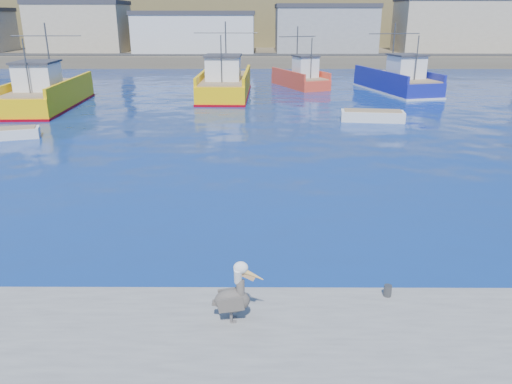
% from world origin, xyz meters
% --- Properties ---
extents(ground, '(260.00, 260.00, 0.00)m').
position_xyz_m(ground, '(0.00, 0.00, 0.00)').
color(ground, navy).
rests_on(ground, ground).
extents(dock_bollards, '(36.20, 0.20, 0.30)m').
position_xyz_m(dock_bollards, '(0.60, -3.40, 0.65)').
color(dock_bollards, '#4C4C4C').
rests_on(dock_bollards, dock).
extents(far_shore, '(200.00, 81.00, 24.00)m').
position_xyz_m(far_shore, '(0.00, 109.20, 8.98)').
color(far_shore, brown).
rests_on(far_shore, ground).
extents(trawler_yellow_a, '(5.61, 12.43, 6.64)m').
position_xyz_m(trawler_yellow_a, '(-17.43, 26.30, 1.09)').
color(trawler_yellow_a, '#FFC207').
rests_on(trawler_yellow_a, ground).
extents(trawler_yellow_b, '(5.89, 12.50, 6.66)m').
position_xyz_m(trawler_yellow_b, '(-3.35, 32.45, 1.10)').
color(trawler_yellow_b, '#FFC207').
rests_on(trawler_yellow_b, ground).
extents(trawler_blue, '(6.57, 11.87, 6.51)m').
position_xyz_m(trawler_blue, '(13.30, 35.07, 1.04)').
color(trawler_blue, navy).
rests_on(trawler_blue, ground).
extents(boat_orange, '(5.79, 8.51, 6.04)m').
position_xyz_m(boat_orange, '(4.18, 38.56, 1.02)').
color(boat_orange, '#EC4128').
rests_on(boat_orange, ground).
extents(skiff_left, '(3.97, 2.40, 0.81)m').
position_xyz_m(skiff_left, '(-15.70, 15.48, 0.26)').
color(skiff_left, silver).
rests_on(skiff_left, ground).
extents(skiff_mid, '(4.56, 2.07, 0.96)m').
position_xyz_m(skiff_mid, '(7.88, 20.95, 0.31)').
color(skiff_mid, silver).
rests_on(skiff_mid, ground).
extents(pelican, '(1.22, 0.52, 1.50)m').
position_xyz_m(pelican, '(-0.81, -4.46, 1.14)').
color(pelican, '#595451').
rests_on(pelican, dock).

